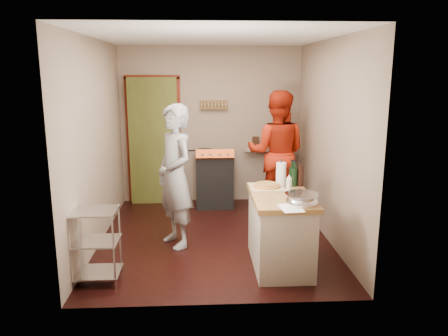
{
  "coord_description": "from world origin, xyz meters",
  "views": [
    {
      "loc": [
        -0.17,
        -5.55,
        2.19
      ],
      "look_at": [
        0.13,
        0.0,
        0.95
      ],
      "focal_mm": 35.0,
      "sensor_mm": 36.0,
      "label": 1
    }
  ],
  "objects_px": {
    "stove": "(214,179)",
    "person_stripe": "(175,176)",
    "island": "(281,228)",
    "person_red": "(276,153)",
    "wire_shelving": "(96,242)"
  },
  "relations": [
    {
      "from": "island",
      "to": "person_stripe",
      "type": "bearing_deg",
      "value": 151.12
    },
    {
      "from": "wire_shelving",
      "to": "stove",
      "type": "bearing_deg",
      "value": 63.15
    },
    {
      "from": "person_red",
      "to": "wire_shelving",
      "type": "bearing_deg",
      "value": 59.57
    },
    {
      "from": "stove",
      "to": "person_stripe",
      "type": "xyz_separation_m",
      "value": [
        -0.54,
        -1.65,
        0.45
      ]
    },
    {
      "from": "person_stripe",
      "to": "island",
      "type": "bearing_deg",
      "value": 30.3
    },
    {
      "from": "wire_shelving",
      "to": "person_red",
      "type": "distance_m",
      "value": 3.24
    },
    {
      "from": "stove",
      "to": "person_red",
      "type": "height_order",
      "value": "person_red"
    },
    {
      "from": "wire_shelving",
      "to": "island",
      "type": "bearing_deg",
      "value": 8.53
    },
    {
      "from": "stove",
      "to": "wire_shelving",
      "type": "height_order",
      "value": "stove"
    },
    {
      "from": "stove",
      "to": "island",
      "type": "bearing_deg",
      "value": -73.72
    },
    {
      "from": "wire_shelving",
      "to": "island",
      "type": "xyz_separation_m",
      "value": [
        2.01,
        0.3,
        0.01
      ]
    },
    {
      "from": "stove",
      "to": "wire_shelving",
      "type": "relative_size",
      "value": 1.26
    },
    {
      "from": "island",
      "to": "person_red",
      "type": "bearing_deg",
      "value": 81.97
    },
    {
      "from": "person_red",
      "to": "person_stripe",
      "type": "bearing_deg",
      "value": 55.26
    },
    {
      "from": "person_stripe",
      "to": "person_red",
      "type": "bearing_deg",
      "value": 99.35
    }
  ]
}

